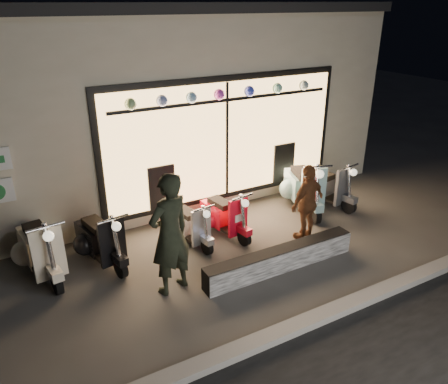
{
  "coord_description": "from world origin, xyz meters",
  "views": [
    {
      "loc": [
        -3.5,
        -5.72,
        4.22
      ],
      "look_at": [
        -0.0,
        0.6,
        1.05
      ],
      "focal_mm": 35.0,
      "sensor_mm": 36.0,
      "label": 1
    }
  ],
  "objects_px": {
    "scooter_silver": "(188,224)",
    "scooter_red": "(222,214)",
    "woman": "(307,202)",
    "man": "(170,235)",
    "graffiti_barrier": "(280,259)"
  },
  "relations": [
    {
      "from": "scooter_silver",
      "to": "scooter_red",
      "type": "distance_m",
      "value": 0.73
    },
    {
      "from": "scooter_silver",
      "to": "man",
      "type": "bearing_deg",
      "value": -131.35
    },
    {
      "from": "scooter_silver",
      "to": "man",
      "type": "xyz_separation_m",
      "value": [
        -0.87,
        -1.3,
        0.64
      ]
    },
    {
      "from": "man",
      "to": "scooter_silver",
      "type": "bearing_deg",
      "value": -140.41
    },
    {
      "from": "graffiti_barrier",
      "to": "scooter_silver",
      "type": "bearing_deg",
      "value": 119.66
    },
    {
      "from": "scooter_red",
      "to": "man",
      "type": "xyz_separation_m",
      "value": [
        -1.6,
        -1.29,
        0.61
      ]
    },
    {
      "from": "scooter_silver",
      "to": "scooter_red",
      "type": "xyz_separation_m",
      "value": [
        0.73,
        -0.01,
        0.03
      ]
    },
    {
      "from": "scooter_red",
      "to": "graffiti_barrier",
      "type": "bearing_deg",
      "value": -91.43
    },
    {
      "from": "scooter_red",
      "to": "woman",
      "type": "bearing_deg",
      "value": -46.68
    },
    {
      "from": "graffiti_barrier",
      "to": "man",
      "type": "xyz_separation_m",
      "value": [
        -1.82,
        0.37,
        0.79
      ]
    },
    {
      "from": "scooter_silver",
      "to": "scooter_red",
      "type": "height_order",
      "value": "scooter_red"
    },
    {
      "from": "scooter_silver",
      "to": "woman",
      "type": "bearing_deg",
      "value": -34.0
    },
    {
      "from": "woman",
      "to": "man",
      "type": "bearing_deg",
      "value": -8.4
    },
    {
      "from": "scooter_red",
      "to": "woman",
      "type": "height_order",
      "value": "woman"
    },
    {
      "from": "graffiti_barrier",
      "to": "man",
      "type": "bearing_deg",
      "value": 168.6
    }
  ]
}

